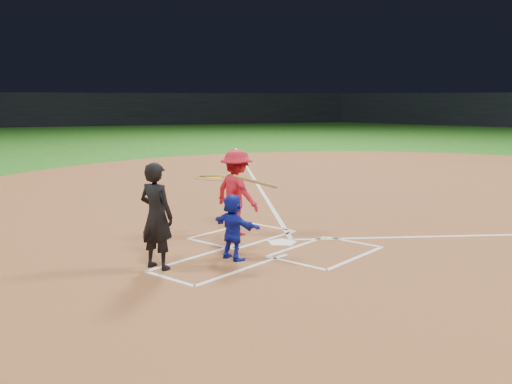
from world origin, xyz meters
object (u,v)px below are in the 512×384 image
Objects in this scene: on_deck_circle at (218,177)px; batter_at_plate at (237,193)px; umpire at (156,216)px; home_plate at (282,242)px; catcher at (233,227)px.

on_deck_circle is 1.01× the size of batter_at_plate.
home_plate is at bearing -110.13° from umpire.
umpire reaches higher than catcher.
on_deck_circle is 1.53× the size of catcher.
catcher is 0.65× the size of umpire.
umpire reaches higher than on_deck_circle.
home_plate is 0.36× the size of batter_at_plate.
batter_at_plate reaches higher than catcher.
umpire is at bearing -77.59° from batter_at_plate.
batter_at_plate is at bearing -85.54° from umpire.
home_plate is 1.39m from batter_at_plate.
home_plate is 0.35× the size of on_deck_circle.
home_plate is at bearing -38.83° from on_deck_circle.
umpire is (-0.55, -2.55, 0.84)m from home_plate.
on_deck_circle is at bearing -59.48° from umpire.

